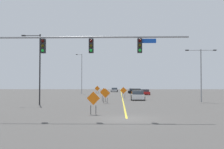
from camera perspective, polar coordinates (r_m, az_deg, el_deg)
ground at (r=19.94m, az=3.12°, el=-9.30°), size 202.01×202.01×0.00m
road_centre_stripe at (r=75.93m, az=1.95°, el=-3.84°), size 0.16×112.23×0.01m
traffic_signal_assembly at (r=20.27m, az=-9.49°, el=4.91°), size 14.37×0.44×6.33m
street_lamp_far_right at (r=39.34m, az=18.27°, el=0.93°), size 4.26×0.24×7.33m
street_lamp_near_right at (r=33.75m, az=-15.25°, el=1.83°), size 2.33×0.24×8.52m
street_lamp_near_left at (r=67.93m, az=-6.47°, el=0.49°), size 1.58×0.24×9.98m
construction_sign_median_near at (r=47.67m, az=2.43°, el=-3.50°), size 1.19×0.21×1.95m
construction_sign_right_lane at (r=22.48m, az=-3.96°, el=-5.35°), size 1.12×0.20×1.90m
construction_sign_left_lane at (r=38.66m, az=-1.74°, el=-3.89°), size 1.12×0.32×1.92m
construction_sign_left_shoulder at (r=35.43m, az=-1.40°, el=-4.10°), size 1.25×0.06×1.93m
construction_sign_median_far at (r=70.28m, az=-3.13°, el=-3.01°), size 1.33×0.35×1.96m
car_silver_mid at (r=83.47m, az=0.53°, el=-3.26°), size 2.17×4.62×1.25m
car_white_passing at (r=42.37m, az=5.45°, el=-4.47°), size 2.27×4.09×1.44m
car_orange_distant at (r=55.35m, az=5.15°, el=-3.81°), size 2.32×4.22×1.54m
car_black_near at (r=70.02m, az=4.32°, el=-3.49°), size 2.20×4.25×1.30m
car_red_far at (r=62.11m, az=6.89°, el=-3.70°), size 2.23×4.26×1.25m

